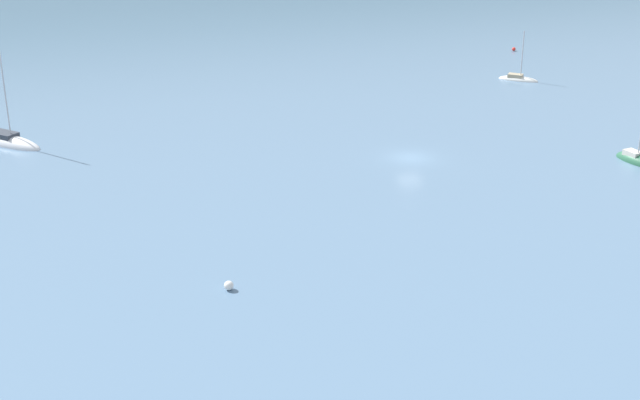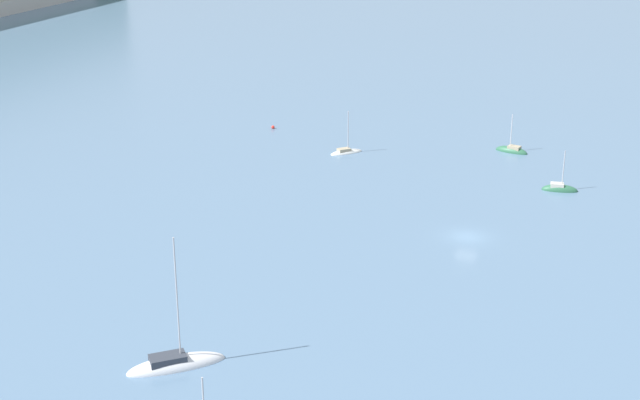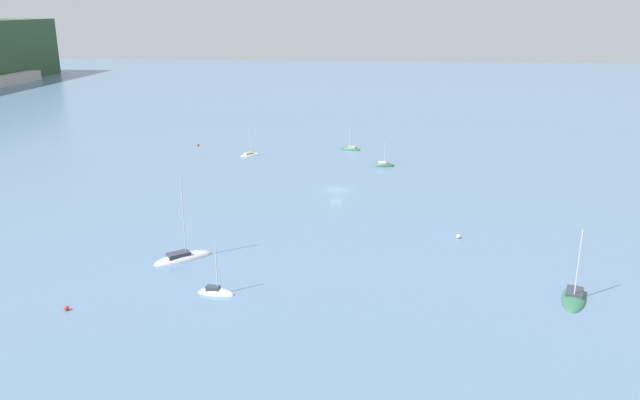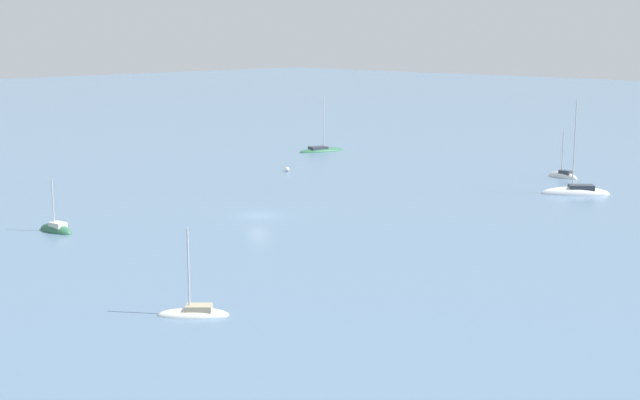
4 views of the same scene
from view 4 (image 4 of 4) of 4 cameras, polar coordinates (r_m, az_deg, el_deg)
The scene contains 7 objects.
ground_plane at distance 101.07m, azimuth -3.94°, elevation -1.00°, with size 600.00×600.00×0.00m, color slate.
sailboat_1 at distance 118.81m, azimuth 16.05°, elevation 0.42°, with size 7.37×8.27×13.07m.
sailboat_2 at distance 131.60m, azimuth 15.28°, elevation 1.43°, with size 1.73×4.85×7.44m.
sailboat_3 at distance 155.13m, azimuth 0.08°, elevation 3.17°, with size 8.86×5.40×9.94m.
sailboat_4 at distance 96.76m, azimuth -16.53°, elevation -1.91°, with size 2.22×4.97×6.52m.
sailboat_5 at distance 66.59m, azimuth -8.08°, elevation -7.24°, with size 4.92×4.99×7.12m.
mooring_buoy_0 at distance 132.74m, azimuth -2.12°, elevation 1.99°, with size 0.68×0.68×0.68m.
Camera 4 is at (66.32, 73.45, 20.52)m, focal length 50.00 mm.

